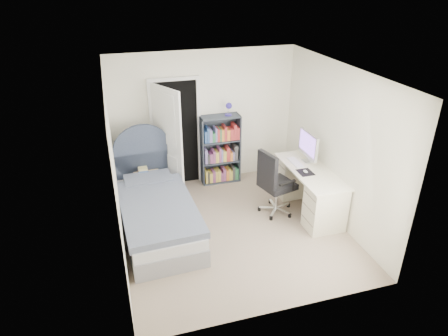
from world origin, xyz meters
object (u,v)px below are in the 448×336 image
object	(u,v)px
bed	(156,210)
floor_lamp	(165,165)
desk	(309,188)
office_chair	(273,180)
bookcase	(221,152)
nightstand	(146,177)

from	to	relation	value
bed	floor_lamp	xyz separation A→B (m)	(0.34, 1.18, 0.20)
desk	office_chair	bearing A→B (deg)	173.22
bed	bookcase	distance (m)	1.92
desk	office_chair	xyz separation A→B (m)	(-0.62, 0.07, 0.20)
bookcase	nightstand	bearing A→B (deg)	-168.70
bookcase	desk	size ratio (longest dim) A/B	1.00
bed	floor_lamp	distance (m)	1.25
bookcase	bed	bearing A→B (deg)	-138.48
nightstand	bookcase	distance (m)	1.50
bed	nightstand	xyz separation A→B (m)	(-0.04, 0.96, 0.11)
bed	desk	xyz separation A→B (m)	(2.54, -0.20, 0.11)
bookcase	office_chair	distance (m)	1.47
floor_lamp	bookcase	size ratio (longest dim) A/B	0.80
floor_lamp	office_chair	distance (m)	2.05
bookcase	office_chair	world-z (taller)	bookcase
nightstand	office_chair	distance (m)	2.25
bed	desk	distance (m)	2.55
nightstand	office_chair	size ratio (longest dim) A/B	0.56
bed	nightstand	world-z (taller)	bed
bookcase	desk	xyz separation A→B (m)	(1.13, -1.45, -0.19)
nightstand	floor_lamp	xyz separation A→B (m)	(0.38, 0.22, 0.09)
floor_lamp	office_chair	bearing A→B (deg)	-39.63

